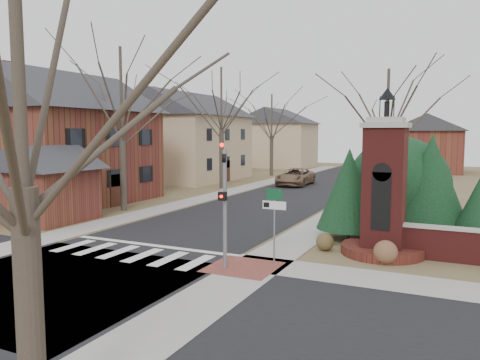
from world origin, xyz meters
The scene contains 28 objects.
ground centered at (0.00, 0.00, 0.00)m, with size 120.00×120.00×0.00m, color brown.
main_street centered at (0.00, 22.00, 0.01)m, with size 8.00×70.00×0.01m, color black.
cross_street centered at (0.00, -3.00, 0.01)m, with size 120.00×8.00×0.01m, color black.
crosswalk_zone centered at (0.00, 0.80, 0.01)m, with size 8.00×2.20×0.02m, color silver.
stop_bar centered at (0.00, 2.30, 0.01)m, with size 8.00×0.35×0.02m, color silver.
sidewalk_right_main centered at (5.20, 22.00, 0.01)m, with size 2.00×60.00×0.02m, color gray.
sidewalk_left centered at (-5.20, 22.00, 0.01)m, with size 2.00×60.00×0.02m, color gray.
curb_apron centered at (4.80, 1.00, 0.01)m, with size 2.40×2.40×0.02m, color brown.
traffic_signal_pole centered at (4.30, 0.57, 2.59)m, with size 0.28×0.41×4.50m.
sign_post centered at (5.59, 1.99, 1.95)m, with size 0.90×0.07×2.75m.
brick_gate_monument centered at (9.00, 4.99, 2.17)m, with size 3.20×3.20×6.47m.
house_brick_left centered at (-13.01, 9.99, 4.66)m, with size 9.80×11.80×9.42m.
house_stucco_left centered at (-13.50, 27.00, 4.59)m, with size 9.80×12.80×9.28m.
garage_left centered at (-8.52, 4.49, 2.24)m, with size 4.80×4.80×4.29m.
house_distant_left centered at (-12.01, 48.00, 4.25)m, with size 10.80×8.80×8.53m.
house_distant_right centered at (7.99, 47.99, 3.65)m, with size 8.80×8.80×7.30m.
evergreen_near centered at (7.20, 7.00, 2.30)m, with size 2.80×2.80×4.10m.
evergreen_mid centered at (10.50, 8.20, 2.60)m, with size 3.40×3.40×4.70m.
evergreen_mass centered at (9.00, 9.50, 2.40)m, with size 4.80×4.80×4.80m, color black.
bare_tree_0 centered at (-7.00, 9.00, 7.70)m, with size 8.05×8.05×11.15m.
bare_tree_1 centered at (-7.00, 22.00, 8.03)m, with size 8.40×8.40×11.64m.
bare_tree_2 centered at (-7.50, 35.00, 7.03)m, with size 7.35×7.35×10.19m.
bare_tree_3 centered at (7.50, 16.00, 6.69)m, with size 7.00×7.00×9.70m.
bare_tree_4 centered at (6.00, -9.00, 6.35)m, with size 6.65×6.65×9.21m.
pickup_truck centered at (-1.94, 26.81, 0.77)m, with size 2.55×5.53×1.54m, color brown.
distant_car centered at (1.60, 45.28, 0.65)m, with size 1.38×3.95×1.30m, color #2F3236.
dry_shrub_left centered at (6.80, 4.60, 0.36)m, with size 0.71×0.71×0.71m, color brown.
dry_shrub_right centered at (9.30, 3.64, 0.44)m, with size 0.87×0.87×0.87m, color brown.
Camera 1 is at (11.63, -13.67, 4.76)m, focal length 35.00 mm.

